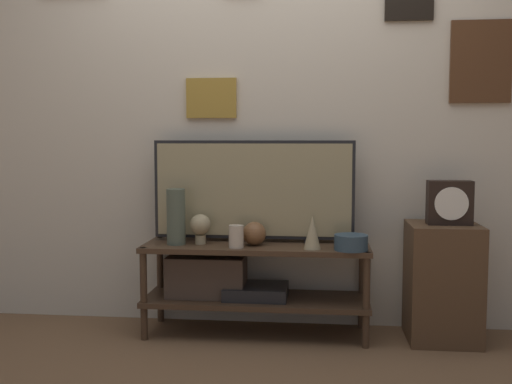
{
  "coord_description": "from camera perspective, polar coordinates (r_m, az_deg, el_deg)",
  "views": [
    {
      "loc": [
        0.36,
        -3.12,
        1.12
      ],
      "look_at": [
        -0.0,
        0.24,
        0.82
      ],
      "focal_mm": 42.0,
      "sensor_mm": 36.0,
      "label": 1
    }
  ],
  "objects": [
    {
      "name": "ground_plane",
      "position": [
        3.33,
        -0.45,
        -14.62
      ],
      "size": [
        12.0,
        12.0,
        0.0
      ],
      "primitive_type": "plane",
      "color": "brown"
    },
    {
      "name": "wall_back",
      "position": [
        3.64,
        0.52,
        8.76
      ],
      "size": [
        6.4,
        0.08,
        2.7
      ],
      "color": "beige",
      "rests_on": "ground_plane"
    },
    {
      "name": "mantel_clock",
      "position": [
        3.44,
        17.95,
        -0.97
      ],
      "size": [
        0.24,
        0.11,
        0.24
      ],
      "color": "black",
      "rests_on": "side_table"
    },
    {
      "name": "vase_wide_bowl",
      "position": [
        3.29,
        9.04,
        -4.77
      ],
      "size": [
        0.18,
        0.18,
        0.08
      ],
      "color": "#2D4251",
      "rests_on": "media_console"
    },
    {
      "name": "vase_round_glass",
      "position": [
        3.39,
        -0.16,
        -3.98
      ],
      "size": [
        0.13,
        0.13,
        0.13
      ],
      "color": "brown",
      "rests_on": "media_console"
    },
    {
      "name": "vase_tall_ceramic",
      "position": [
        3.43,
        -7.62,
        -2.36
      ],
      "size": [
        0.11,
        0.11,
        0.32
      ],
      "color": "#4C5647",
      "rests_on": "media_console"
    },
    {
      "name": "candle_jar",
      "position": [
        3.32,
        -1.9,
        -4.26
      ],
      "size": [
        0.08,
        0.08,
        0.13
      ],
      "color": "#C1B29E",
      "rests_on": "media_console"
    },
    {
      "name": "vase_slim_bronze",
      "position": [
        3.29,
        5.38,
        -3.85
      ],
      "size": [
        0.09,
        0.09,
        0.18
      ],
      "color": "tan",
      "rests_on": "media_console"
    },
    {
      "name": "decorative_bust",
      "position": [
        3.44,
        -5.32,
        -3.26
      ],
      "size": [
        0.12,
        0.12,
        0.17
      ],
      "color": "tan",
      "rests_on": "media_console"
    },
    {
      "name": "media_console",
      "position": [
        3.49,
        -1.71,
        -8.1
      ],
      "size": [
        1.29,
        0.41,
        0.52
      ],
      "color": "#422D1E",
      "rests_on": "ground_plane"
    },
    {
      "name": "television",
      "position": [
        3.49,
        -0.25,
        0.21
      ],
      "size": [
        1.17,
        0.05,
        0.59
      ],
      "color": "black",
      "rests_on": "media_console"
    },
    {
      "name": "side_table",
      "position": [
        3.53,
        17.33,
        -8.19
      ],
      "size": [
        0.38,
        0.39,
        0.65
      ],
      "color": "#513823",
      "rests_on": "ground_plane"
    }
  ]
}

